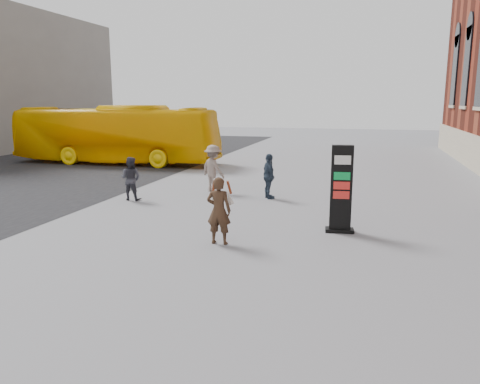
% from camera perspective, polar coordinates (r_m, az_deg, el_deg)
% --- Properties ---
extents(ground, '(100.00, 100.00, 0.00)m').
position_cam_1_polar(ground, '(11.94, -5.55, -6.39)').
color(ground, '#9E9EA3').
extents(info_pylon, '(0.81, 0.46, 2.40)m').
position_cam_1_polar(info_pylon, '(13.02, 12.23, 0.33)').
color(info_pylon, black).
rests_on(info_pylon, ground).
extents(woman, '(0.65, 0.59, 1.72)m').
position_cam_1_polar(woman, '(11.76, -2.59, -2.17)').
color(woman, '#2F1E13').
rests_on(woman, ground).
extents(bus, '(11.88, 2.96, 3.30)m').
position_cam_1_polar(bus, '(27.78, -14.88, 6.79)').
color(bus, '#FFC302').
rests_on(bus, road).
extents(pedestrian_a, '(0.77, 0.60, 1.58)m').
position_cam_1_polar(pedestrian_a, '(17.41, -13.18, 1.61)').
color(pedestrian_a, '#32333B').
rests_on(pedestrian_a, ground).
extents(pedestrian_b, '(1.38, 1.24, 1.86)m').
position_cam_1_polar(pedestrian_b, '(18.50, -3.29, 2.88)').
color(pedestrian_b, gray).
rests_on(pedestrian_b, ground).
extents(pedestrian_c, '(0.85, 1.04, 1.66)m').
position_cam_1_polar(pedestrian_c, '(17.22, 3.55, 1.92)').
color(pedestrian_c, '#2D3B4C').
rests_on(pedestrian_c, ground).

